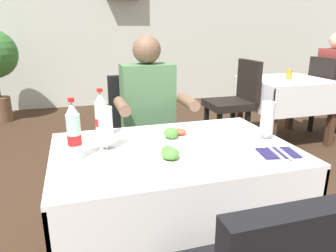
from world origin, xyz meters
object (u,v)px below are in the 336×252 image
at_px(beer_glass_middle, 267,121).
at_px(cola_bottle_secondary, 101,116).
at_px(beer_glass_left, 106,129).
at_px(chair_far_diner_seat, 141,134).
at_px(plate_near_camera, 168,155).
at_px(main_dining_table, 174,180).
at_px(background_chair_left, 235,98).
at_px(cola_bottle_primary, 74,133).
at_px(background_dining_table, 285,95).
at_px(background_chair_right, 330,92).
at_px(background_patron, 336,79).
at_px(seated_diner_far, 150,117).
at_px(plate_far_diner, 172,135).
at_px(background_table_tumbler, 289,74).
at_px(napkin_cutlery_set, 278,153).

xyz_separation_m(beer_glass_middle, cola_bottle_secondary, (-0.82, 0.28, 0.01)).
bearing_deg(beer_glass_left, chair_far_diner_seat, 66.30).
bearing_deg(plate_near_camera, main_dining_table, 62.57).
xyz_separation_m(chair_far_diner_seat, background_chair_left, (1.26, 0.93, 0.00)).
bearing_deg(plate_near_camera, cola_bottle_primary, 163.49).
xyz_separation_m(background_dining_table, background_chair_right, (0.65, 0.00, -0.00)).
bearing_deg(chair_far_diner_seat, main_dining_table, -90.00).
relative_size(beer_glass_left, background_dining_table, 0.24).
bearing_deg(background_patron, cola_bottle_primary, -150.75).
bearing_deg(background_chair_left, background_dining_table, -0.00).
bearing_deg(main_dining_table, background_chair_right, 33.62).
xyz_separation_m(seated_diner_far, beer_glass_left, (-0.36, -0.61, 0.14)).
relative_size(chair_far_diner_seat, background_dining_table, 1.09).
bearing_deg(beer_glass_middle, cola_bottle_primary, 179.42).
xyz_separation_m(background_dining_table, background_chair_left, (-0.65, 0.00, -0.00)).
relative_size(chair_far_diner_seat, background_patron, 0.77).
distance_m(main_dining_table, plate_far_diner, 0.24).
distance_m(plate_near_camera, plate_far_diner, 0.28).
distance_m(beer_glass_middle, background_dining_table, 2.26).
relative_size(plate_near_camera, background_table_tumbler, 2.03).
relative_size(cola_bottle_secondary, background_chair_right, 0.27).
xyz_separation_m(plate_near_camera, napkin_cutlery_set, (0.51, -0.09, -0.01)).
bearing_deg(beer_glass_left, seated_diner_far, 59.80).
bearing_deg(cola_bottle_secondary, chair_far_diner_seat, 58.89).
relative_size(beer_glass_left, beer_glass_middle, 1.04).
bearing_deg(beer_glass_left, background_chair_right, 29.71).
bearing_deg(background_table_tumbler, main_dining_table, -138.80).
bearing_deg(background_patron, napkin_cutlery_set, -138.51).
height_order(main_dining_table, seated_diner_far, seated_diner_far).
height_order(plate_far_diner, napkin_cutlery_set, plate_far_diner).
bearing_deg(background_chair_right, seated_diner_far, -157.77).
bearing_deg(background_dining_table, background_patron, 0.00).
bearing_deg(background_chair_left, beer_glass_middle, -113.86).
bearing_deg(background_chair_left, main_dining_table, -126.44).
distance_m(plate_far_diner, background_dining_table, 2.47).
bearing_deg(background_chair_left, beer_glass_left, -133.79).
height_order(background_chair_left, background_table_tumbler, background_chair_left).
xyz_separation_m(beer_glass_middle, napkin_cutlery_set, (-0.05, -0.19, -0.10)).
distance_m(background_dining_table, background_table_tumbler, 0.24).
height_order(cola_bottle_primary, cola_bottle_secondary, cola_bottle_primary).
bearing_deg(beer_glass_middle, napkin_cutlery_set, -105.83).
height_order(main_dining_table, background_chair_right, background_chair_right).
bearing_deg(background_dining_table, plate_far_diner, -140.07).
relative_size(plate_far_diner, background_chair_right, 0.25).
distance_m(chair_far_diner_seat, beer_glass_middle, 0.99).
xyz_separation_m(beer_glass_left, napkin_cutlery_set, (0.76, -0.28, -0.10)).
distance_m(napkin_cutlery_set, background_dining_table, 2.44).
bearing_deg(cola_bottle_primary, background_chair_left, 45.03).
height_order(plate_far_diner, beer_glass_middle, beer_glass_middle).
xyz_separation_m(main_dining_table, background_chair_left, (1.26, 1.71, -0.01)).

